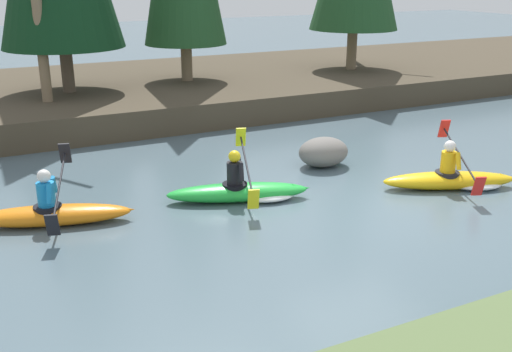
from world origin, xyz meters
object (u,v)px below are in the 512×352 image
at_px(kayaker_lead, 454,179).
at_px(kayaker_trailing, 53,212).
at_px(boulder_midstream, 323,152).
at_px(kayaker_middle, 244,191).

bearing_deg(kayaker_lead, kayaker_trailing, -170.63).
bearing_deg(boulder_midstream, kayaker_lead, -56.71).
bearing_deg(boulder_midstream, kayaker_trailing, -173.30).
xyz_separation_m(kayaker_lead, boulder_midstream, (-1.59, 2.42, 0.13)).
height_order(kayaker_middle, kayaker_trailing, same).
distance_m(kayaker_middle, boulder_midstream, 2.77).
xyz_separation_m(kayaker_lead, kayaker_trailing, (-7.56, 1.72, 0.02)).
height_order(kayaker_trailing, boulder_midstream, kayaker_trailing).
bearing_deg(boulder_midstream, kayaker_middle, -155.79).
height_order(kayaker_lead, boulder_midstream, kayaker_lead).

